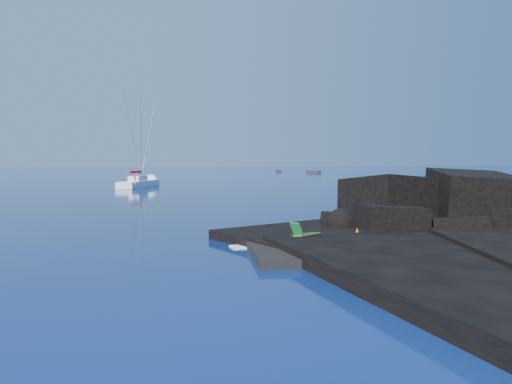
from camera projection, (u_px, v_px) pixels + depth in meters
ground at (249, 259)px, 20.60m from camera, size 400.00×400.00×0.00m
headland at (475, 236)px, 26.51m from camera, size 24.00×24.00×3.60m
beach at (345, 252)px, 22.12m from camera, size 9.08×6.86×0.70m
surf_foam at (320, 236)px, 26.61m from camera, size 10.00×8.00×0.06m
sailboat at (140, 187)px, 70.55m from camera, size 7.62×12.41×13.07m
deck_chair at (306, 230)px, 22.84m from camera, size 1.66×1.36×1.05m
towel at (294, 244)px, 22.19m from camera, size 1.95×1.48×0.05m
sunbather at (294, 240)px, 22.18m from camera, size 1.71×1.08×0.24m
marker_cone at (357, 233)px, 23.89m from camera, size 0.38×0.38×0.49m
distant_boat_a at (279, 172)px, 144.43m from camera, size 1.72×4.07×0.53m
distant_boat_b at (314, 173)px, 133.11m from camera, size 2.70×5.13×0.65m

